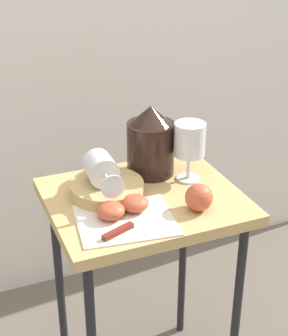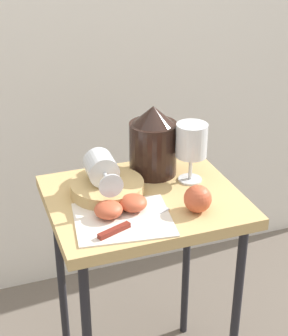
{
  "view_description": "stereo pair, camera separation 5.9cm",
  "coord_description": "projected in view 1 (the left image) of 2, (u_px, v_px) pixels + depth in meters",
  "views": [
    {
      "loc": [
        -0.45,
        -1.1,
        1.34
      ],
      "look_at": [
        0.0,
        0.0,
        0.74
      ],
      "focal_mm": 57.53,
      "sensor_mm": 36.0,
      "label": 1
    },
    {
      "loc": [
        -0.4,
        -1.12,
        1.34
      ],
      "look_at": [
        0.0,
        0.0,
        0.74
      ],
      "focal_mm": 57.53,
      "sensor_mm": 36.0,
      "label": 2
    }
  ],
  "objects": [
    {
      "name": "linen_napkin",
      "position": [
        125.0,
        220.0,
        1.26
      ],
      "size": [
        0.25,
        0.22,
        0.0
      ],
      "primitive_type": "cube",
      "rotation": [
        0.0,
        0.0,
        -0.14
      ],
      "color": "silver",
      "rests_on": "table"
    },
    {
      "name": "pitcher",
      "position": [
        151.0,
        146.0,
        1.45
      ],
      "size": [
        0.18,
        0.13,
        0.19
      ],
      "color": "black",
      "rests_on": "table"
    },
    {
      "name": "knife",
      "position": [
        128.0,
        227.0,
        1.23
      ],
      "size": [
        0.2,
        0.09,
        0.01
      ],
      "color": "silver",
      "rests_on": "linen_napkin"
    },
    {
      "name": "apple_half_right",
      "position": [
        135.0,
        203.0,
        1.29
      ],
      "size": [
        0.07,
        0.07,
        0.04
      ],
      "primitive_type": "ellipsoid",
      "color": "#C15133",
      "rests_on": "linen_napkin"
    },
    {
      "name": "table",
      "position": [
        144.0,
        223.0,
        1.41
      ],
      "size": [
        0.49,
        0.41,
        0.66
      ],
      "color": "tan",
      "rests_on": "ground_plane"
    },
    {
      "name": "apple_half_left",
      "position": [
        111.0,
        211.0,
        1.26
      ],
      "size": [
        0.07,
        0.07,
        0.04
      ],
      "primitive_type": "ellipsoid",
      "color": "#C15133",
      "rests_on": "linen_napkin"
    },
    {
      "name": "wine_glass_tipped_near",
      "position": [
        101.0,
        169.0,
        1.34
      ],
      "size": [
        0.08,
        0.14,
        0.08
      ],
      "color": "silver",
      "rests_on": "basket_tray"
    },
    {
      "name": "basket_tray",
      "position": [
        107.0,
        189.0,
        1.37
      ],
      "size": [
        0.19,
        0.19,
        0.03
      ],
      "primitive_type": "cylinder",
      "color": "tan",
      "rests_on": "table"
    },
    {
      "name": "wine_glass_upright",
      "position": [
        190.0,
        142.0,
        1.4
      ],
      "size": [
        0.08,
        0.08,
        0.16
      ],
      "color": "silver",
      "rests_on": "table"
    },
    {
      "name": "apple_whole",
      "position": [
        199.0,
        197.0,
        1.29
      ],
      "size": [
        0.07,
        0.07,
        0.07
      ],
      "primitive_type": "sphere",
      "color": "#C15133",
      "rests_on": "table"
    }
  ]
}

